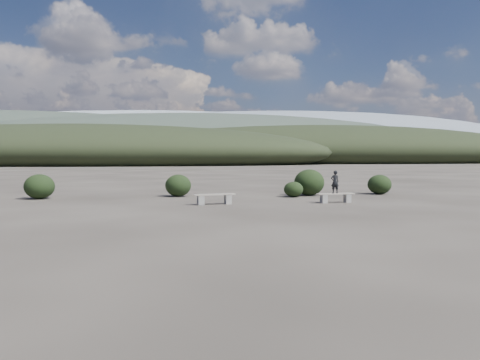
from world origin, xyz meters
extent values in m
plane|color=#2C2722|center=(0.00, 0.00, 0.00)|extent=(1200.00, 1200.00, 0.00)
cube|color=gray|center=(-1.90, 5.33, 0.19)|extent=(0.30, 0.37, 0.38)
cube|color=gray|center=(-0.77, 5.55, 0.19)|extent=(0.30, 0.37, 0.38)
cube|color=gray|center=(-1.34, 5.44, 0.41)|extent=(1.76, 0.68, 0.05)
cube|color=gray|center=(3.27, 5.52, 0.18)|extent=(0.26, 0.34, 0.36)
cube|color=gray|center=(4.34, 5.66, 0.18)|extent=(0.26, 0.34, 0.36)
cube|color=gray|center=(3.81, 5.59, 0.38)|extent=(1.65, 0.55, 0.04)
imported|color=black|center=(3.77, 5.59, 0.89)|extent=(0.37, 0.26, 0.96)
ellipsoid|color=black|center=(-2.90, 9.35, 0.54)|extent=(1.26, 1.26, 1.08)
ellipsoid|color=black|center=(2.64, 8.47, 0.37)|extent=(0.93, 0.93, 0.75)
ellipsoid|color=black|center=(3.60, 9.22, 0.66)|extent=(1.50, 1.50, 1.31)
ellipsoid|color=black|center=(7.43, 9.63, 0.51)|extent=(1.21, 1.21, 1.01)
ellipsoid|color=black|center=(-9.24, 8.78, 0.57)|extent=(1.35, 1.35, 1.14)
ellipsoid|color=black|center=(-25.00, 90.00, 2.70)|extent=(110.00, 40.00, 12.00)
ellipsoid|color=black|center=(35.00, 110.00, 3.15)|extent=(120.00, 44.00, 14.00)
ellipsoid|color=#2C362C|center=(0.00, 160.00, 5.40)|extent=(190.00, 64.00, 24.00)
ellipsoid|color=#2C362C|center=(-90.00, 220.00, 7.20)|extent=(240.00, 80.00, 32.00)
ellipsoid|color=slate|center=(70.00, 300.00, 9.90)|extent=(340.00, 110.00, 44.00)
ellipsoid|color=gray|center=(-30.00, 400.00, 12.60)|extent=(460.00, 140.00, 56.00)
camera|label=1|loc=(-2.33, -13.58, 2.00)|focal=35.00mm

